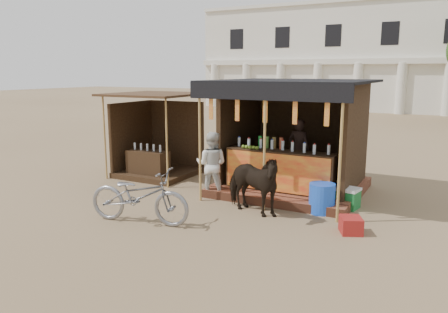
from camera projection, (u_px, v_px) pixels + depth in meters
ground at (186, 225)px, 8.63m from camera, size 120.00×120.00×0.00m
main_stall at (292, 151)px, 10.89m from camera, size 3.60×3.61×2.78m
secondary_stall at (154, 146)px, 12.73m from camera, size 2.40×2.40×2.38m
cow at (252, 184)px, 9.19m from camera, size 1.70×1.13×1.32m
motorbike at (139, 196)px, 8.64m from camera, size 2.22×1.12×1.11m
bystander at (212, 164)px, 10.47m from camera, size 0.89×0.77×1.58m
blue_barrel at (322, 198)px, 9.32m from camera, size 0.72×0.72×0.64m
red_crate at (351, 225)px, 8.16m from camera, size 0.52×0.55×0.31m
cooler at (344, 197)px, 9.70m from camera, size 0.71×0.54×0.46m
background_building at (368, 59)px, 34.76m from camera, size 26.00×7.45×8.18m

